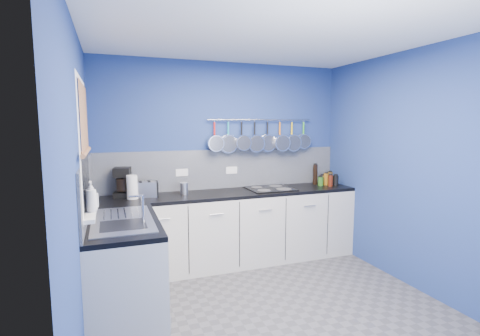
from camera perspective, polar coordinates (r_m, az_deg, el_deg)
floor at (r=3.63m, az=5.20°, el=-21.58°), size 3.20×3.00×0.02m
ceiling at (r=3.28m, az=5.72°, el=20.82°), size 3.20×3.00×0.02m
wall_back at (r=4.62m, az=-2.67°, el=1.12°), size 3.20×0.02×2.50m
wall_front at (r=2.00m, az=24.67°, el=-7.45°), size 3.20×0.02×2.50m
wall_left at (r=2.92m, az=-24.42°, el=-3.00°), size 0.02×3.00×2.50m
wall_right at (r=4.17m, az=25.80°, el=-0.22°), size 0.02×3.00×2.50m
backsplash_back at (r=4.61m, az=-2.58°, el=-0.15°), size 3.20×0.02×0.50m
backsplash_left at (r=3.53m, az=-23.29°, el=-2.96°), size 0.02×1.80×0.50m
cabinet_run_back at (r=4.49m, az=-1.40°, el=-9.74°), size 3.20×0.60×0.86m
worktop_back at (r=4.38m, az=-1.42°, el=-4.10°), size 3.20×0.60×0.04m
cabinet_run_left at (r=3.43m, az=-17.95°, el=-15.55°), size 0.60×1.20×0.86m
worktop_left at (r=3.28m, az=-18.26°, el=-8.27°), size 0.60×1.20×0.04m
window_frame at (r=3.18m, az=-23.68°, el=3.26°), size 0.01×1.00×1.10m
window_glass at (r=3.18m, az=-23.59°, el=3.26°), size 0.01×0.90×1.00m
bamboo_blind at (r=3.18m, az=-23.65°, el=7.32°), size 0.01×0.90×0.55m
window_sill at (r=3.25m, az=-22.79°, el=-5.81°), size 0.10×0.98×0.03m
sink_unit at (r=3.28m, az=-18.27°, el=-7.86°), size 0.50×0.95×0.01m
mixer_tap at (r=3.08m, az=-15.25°, el=-6.29°), size 0.12×0.08×0.26m
socket_left at (r=4.47m, az=-9.27°, el=-0.73°), size 0.15×0.01×0.09m
socket_right at (r=4.63m, az=-1.35°, el=-0.36°), size 0.15×0.01×0.09m
pot_rail at (r=4.71m, az=3.37°, el=7.68°), size 1.45×0.02×0.02m
soap_bottle_a at (r=3.00m, az=-22.71°, el=-4.22°), size 0.10×0.10×0.24m
soap_bottle_b at (r=3.17m, az=-22.56°, el=-4.26°), size 0.10×0.10×0.17m
paper_towel at (r=4.13m, az=-16.84°, el=-2.94°), size 0.14×0.14×0.26m
coffee_maker at (r=4.25m, az=-18.24°, el=-2.21°), size 0.23×0.25×0.34m
toaster at (r=4.22m, az=-14.95°, el=-3.31°), size 0.29×0.19×0.17m
canister at (r=4.28m, az=-8.90°, el=-3.24°), size 0.10×0.10×0.14m
hob at (r=4.58m, az=4.82°, el=-3.30°), size 0.56×0.49×0.01m
pan_0 at (r=4.49m, az=-4.08°, el=5.19°), size 0.21×0.11×0.40m
pan_1 at (r=4.54m, az=-1.87°, el=5.05°), size 0.23×0.05×0.42m
pan_2 at (r=4.60m, az=0.28°, el=5.26°), size 0.20×0.11×0.39m
pan_3 at (r=4.67m, az=2.38°, el=5.12°), size 0.23×0.10×0.42m
pan_4 at (r=4.74m, az=4.41°, el=5.15°), size 0.23×0.07×0.42m
pan_5 at (r=4.82m, az=6.38°, el=5.18°), size 0.22×0.12×0.41m
pan_6 at (r=4.91m, az=8.28°, el=5.13°), size 0.23×0.09×0.42m
pan_7 at (r=4.99m, az=10.13°, el=5.29°), size 0.20×0.06×0.39m
condiment_0 at (r=5.11m, az=13.88°, el=-1.80°), size 0.05×0.05×0.12m
condiment_1 at (r=5.06m, az=12.98°, el=-1.84°), size 0.06×0.06×0.12m
condiment_2 at (r=5.02m, az=11.92°, el=-1.01°), size 0.06×0.06×0.27m
condiment_3 at (r=5.04m, az=14.19°, el=-1.62°), size 0.07×0.07×0.17m
condiment_4 at (r=4.99m, az=13.58°, el=-1.75°), size 0.06×0.06×0.16m
condiment_5 at (r=4.93m, az=12.77°, el=-2.09°), size 0.07×0.07×0.12m
condiment_6 at (r=4.96m, az=15.03°, el=-1.98°), size 0.07×0.07×0.14m
condiment_7 at (r=4.91m, az=14.25°, el=-1.98°), size 0.06×0.06×0.15m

